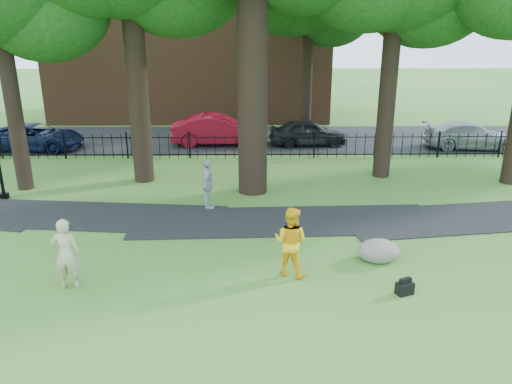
{
  "coord_description": "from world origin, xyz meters",
  "views": [
    {
      "loc": [
        -0.11,
        -11.38,
        6.29
      ],
      "look_at": [
        0.06,
        2.0,
        1.69
      ],
      "focal_mm": 35.0,
      "sensor_mm": 36.0,
      "label": 1
    }
  ],
  "objects_px": {
    "woman": "(66,254)",
    "red_sedan": "(218,130)",
    "boulder": "(379,249)",
    "man": "(291,242)"
  },
  "relations": [
    {
      "from": "boulder",
      "to": "red_sedan",
      "type": "height_order",
      "value": "red_sedan"
    },
    {
      "from": "woman",
      "to": "red_sedan",
      "type": "relative_size",
      "value": 0.37
    },
    {
      "from": "man",
      "to": "woman",
      "type": "bearing_deg",
      "value": 32.59
    },
    {
      "from": "boulder",
      "to": "red_sedan",
      "type": "distance_m",
      "value": 14.69
    },
    {
      "from": "man",
      "to": "boulder",
      "type": "xyz_separation_m",
      "value": [
        2.5,
        0.77,
        -0.59
      ]
    },
    {
      "from": "red_sedan",
      "to": "woman",
      "type": "bearing_deg",
      "value": 166.65
    },
    {
      "from": "man",
      "to": "red_sedan",
      "type": "height_order",
      "value": "man"
    },
    {
      "from": "boulder",
      "to": "red_sedan",
      "type": "xyz_separation_m",
      "value": [
        -5.24,
        13.71,
        0.47
      ]
    },
    {
      "from": "woman",
      "to": "boulder",
      "type": "xyz_separation_m",
      "value": [
        8.03,
        1.38,
        -0.58
      ]
    },
    {
      "from": "woman",
      "to": "red_sedan",
      "type": "xyz_separation_m",
      "value": [
        2.8,
        15.09,
        -0.11
      ]
    }
  ]
}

